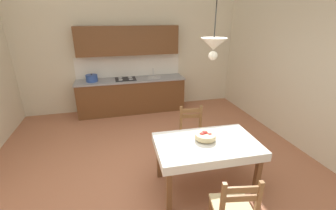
{
  "coord_description": "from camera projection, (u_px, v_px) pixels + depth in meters",
  "views": [
    {
      "loc": [
        -0.61,
        -2.94,
        2.4
      ],
      "look_at": [
        0.28,
        0.47,
        1.02
      ],
      "focal_mm": 24.14,
      "sensor_mm": 36.0,
      "label": 1
    }
  ],
  "objects": [
    {
      "name": "wall_right",
      "position": [
        333.0,
        40.0,
        3.59
      ],
      "size": [
        0.12,
        6.84,
        4.11
      ],
      "primitive_type": "cube",
      "color": "beige",
      "rests_on": "ground_plane"
    },
    {
      "name": "kitchen_cabinetry",
      "position": [
        131.0,
        80.0,
        5.9
      ],
      "size": [
        2.77,
        0.63,
        2.2
      ],
      "color": "brown",
      "rests_on": "ground_plane"
    },
    {
      "name": "pendant_lamp",
      "position": [
        214.0,
        45.0,
        2.72
      ],
      "size": [
        0.32,
        0.32,
        0.8
      ],
      "color": "black"
    },
    {
      "name": "fruit_bowl",
      "position": [
        205.0,
        136.0,
        3.23
      ],
      "size": [
        0.3,
        0.3,
        0.12
      ],
      "color": "tan",
      "rests_on": "dining_table"
    },
    {
      "name": "wall_back",
      "position": [
        131.0,
        31.0,
        5.78
      ],
      "size": [
        6.25,
        0.12,
        4.11
      ],
      "primitive_type": "cube",
      "color": "beige",
      "rests_on": "ground_plane"
    },
    {
      "name": "dining_chair_kitchen_side",
      "position": [
        192.0,
        134.0,
        4.03
      ],
      "size": [
        0.48,
        0.48,
        0.93
      ],
      "color": "#D1BC89",
      "rests_on": "ground_plane"
    },
    {
      "name": "ground_plane",
      "position": [
        159.0,
        178.0,
        3.68
      ],
      "size": [
        6.25,
        6.84,
        0.1
      ],
      "primitive_type": "cube",
      "color": "#AD6B4C"
    },
    {
      "name": "dining_chair_camera_side",
      "position": [
        233.0,
        210.0,
        2.45
      ],
      "size": [
        0.49,
        0.49,
        0.93
      ],
      "color": "#D1BC89",
      "rests_on": "ground_plane"
    },
    {
      "name": "dining_table",
      "position": [
        207.0,
        150.0,
        3.22
      ],
      "size": [
        1.48,
        0.95,
        0.75
      ],
      "color": "brown",
      "rests_on": "ground_plane"
    }
  ]
}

